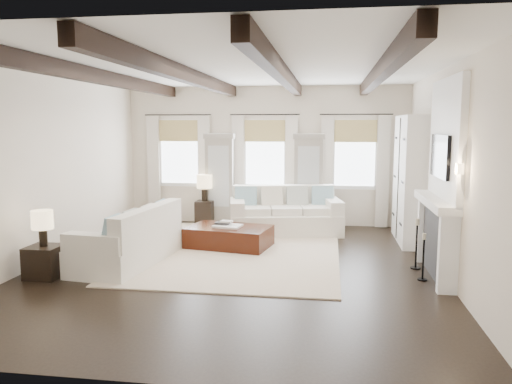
# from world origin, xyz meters

# --- Properties ---
(ground) EXTENTS (7.50, 7.50, 0.00)m
(ground) POSITION_xyz_m (0.00, 0.00, 0.00)
(ground) COLOR black
(ground) RESTS_ON ground
(room_shell) EXTENTS (6.54, 7.54, 3.22)m
(room_shell) POSITION_xyz_m (0.75, 0.90, 1.89)
(room_shell) COLOR #EFE0CA
(room_shell) RESTS_ON ground
(area_rug) EXTENTS (3.61, 4.75, 0.02)m
(area_rug) POSITION_xyz_m (-0.13, 1.05, 0.01)
(area_rug) COLOR beige
(area_rug) RESTS_ON ground
(sofa_back) EXTENTS (2.50, 1.50, 1.00)m
(sofa_back) POSITION_xyz_m (0.56, 2.76, 0.40)
(sofa_back) COLOR white
(sofa_back) RESTS_ON ground
(sofa_left) EXTENTS (1.27, 2.35, 0.97)m
(sofa_left) POSITION_xyz_m (-1.78, 0.00, 0.39)
(sofa_left) COLOR white
(sofa_left) RESTS_ON ground
(ottoman) EXTENTS (1.67, 1.21, 0.40)m
(ottoman) POSITION_xyz_m (-0.38, 1.33, 0.20)
(ottoman) COLOR black
(ottoman) RESTS_ON ground
(tray) EXTENTS (0.56, 0.46, 0.04)m
(tray) POSITION_xyz_m (-0.40, 1.29, 0.42)
(tray) COLOR white
(tray) RESTS_ON ottoman
(book_lower) EXTENTS (0.29, 0.24, 0.04)m
(book_lower) POSITION_xyz_m (-0.51, 1.35, 0.46)
(book_lower) COLOR #262628
(book_lower) RESTS_ON tray
(book_upper) EXTENTS (0.25, 0.21, 0.03)m
(book_upper) POSITION_xyz_m (-0.43, 1.35, 0.49)
(book_upper) COLOR beige
(book_upper) RESTS_ON book_lower
(side_table_front) EXTENTS (0.49, 0.49, 0.49)m
(side_table_front) POSITION_xyz_m (-2.79, -0.94, 0.24)
(side_table_front) COLOR black
(side_table_front) RESTS_ON ground
(lamp_front) EXTENTS (0.32, 0.32, 0.55)m
(lamp_front) POSITION_xyz_m (-2.79, -0.94, 0.86)
(lamp_front) COLOR black
(lamp_front) RESTS_ON side_table_front
(side_table_back) EXTENTS (0.39, 0.39, 0.59)m
(side_table_back) POSITION_xyz_m (-1.33, 3.23, 0.29)
(side_table_back) COLOR black
(side_table_back) RESTS_ON ground
(lamp_back) EXTENTS (0.35, 0.35, 0.61)m
(lamp_back) POSITION_xyz_m (-1.33, 3.23, 1.00)
(lamp_back) COLOR black
(lamp_back) RESTS_ON side_table_back
(candlestick_near) EXTENTS (0.14, 0.14, 0.72)m
(candlestick_near) POSITION_xyz_m (2.90, -0.25, 0.30)
(candlestick_near) COLOR black
(candlestick_near) RESTS_ON ground
(candlestick_far) EXTENTS (0.17, 0.17, 0.82)m
(candlestick_far) POSITION_xyz_m (2.90, 0.37, 0.34)
(candlestick_far) COLOR black
(candlestick_far) RESTS_ON ground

